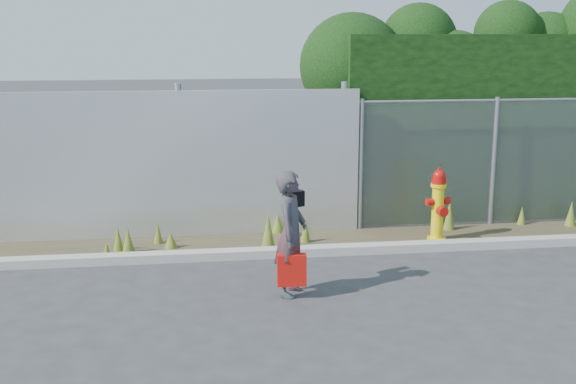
{
  "coord_description": "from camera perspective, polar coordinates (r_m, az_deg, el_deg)",
  "views": [
    {
      "loc": [
        -1.54,
        -7.67,
        3.05
      ],
      "look_at": [
        -0.3,
        1.4,
        1.0
      ],
      "focal_mm": 45.0,
      "sensor_mm": 36.0,
      "label": 1
    }
  ],
  "objects": [
    {
      "name": "ground",
      "position": [
        8.39,
        3.37,
        -8.7
      ],
      "size": [
        80.0,
        80.0,
        0.0
      ],
      "primitive_type": "plane",
      "color": "#333336",
      "rests_on": "ground"
    },
    {
      "name": "chainlink_fence",
      "position": [
        12.3,
        20.42,
        2.38
      ],
      "size": [
        6.5,
        0.07,
        2.05
      ],
      "color": "gray",
      "rests_on": "ground"
    },
    {
      "name": "corrugated_fence",
      "position": [
        10.98,
        -16.61,
        1.88
      ],
      "size": [
        8.5,
        0.21,
        2.3
      ],
      "color": "#B7B9BF",
      "rests_on": "ground"
    },
    {
      "name": "woman",
      "position": [
        8.41,
        0.23,
        -3.3
      ],
      "size": [
        0.53,
        0.63,
        1.49
      ],
      "primitive_type": "imported",
      "rotation": [
        0.0,
        0.0,
        1.19
      ],
      "color": "#0E525B",
      "rests_on": "ground"
    },
    {
      "name": "hedge",
      "position": [
        13.18,
        19.36,
        7.48
      ],
      "size": [
        7.93,
        2.14,
        3.91
      ],
      "color": "black",
      "rests_on": "ground"
    },
    {
      "name": "black_shoulder_bag",
      "position": [
        8.57,
        0.45,
        -0.56
      ],
      "size": [
        0.25,
        0.1,
        0.19
      ],
      "rotation": [
        0.0,
        0.0,
        0.42
      ],
      "color": "black"
    },
    {
      "name": "curb",
      "position": [
        10.05,
        1.39,
        -4.69
      ],
      "size": [
        16.0,
        0.22,
        0.12
      ],
      "primitive_type": "cube",
      "color": "#A59E95",
      "rests_on": "ground"
    },
    {
      "name": "weed_strip",
      "position": [
        10.59,
        -1.56,
        -3.52
      ],
      "size": [
        16.0,
        1.29,
        0.55
      ],
      "color": "#403724",
      "rests_on": "ground"
    },
    {
      "name": "red_tote_bag",
      "position": [
        8.36,
        0.3,
        -6.17
      ],
      "size": [
        0.34,
        0.12,
        0.44
      ],
      "rotation": [
        0.0,
        0.0,
        -0.07
      ],
      "color": "#AC1509"
    },
    {
      "name": "fire_hydrant",
      "position": [
        10.81,
        11.76,
        -1.09
      ],
      "size": [
        0.37,
        0.33,
        1.1
      ],
      "rotation": [
        0.0,
        0.0,
        0.18
      ],
      "color": "yellow",
      "rests_on": "ground"
    }
  ]
}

